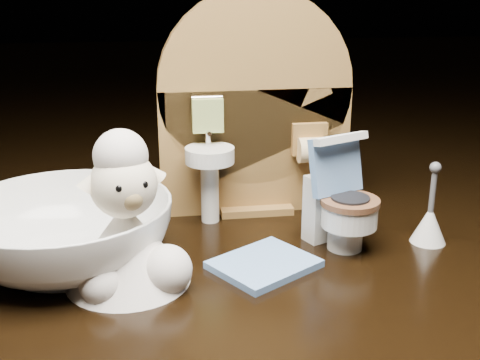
% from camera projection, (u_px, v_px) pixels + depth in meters
% --- Properties ---
extents(backdrop_panel, '(0.13, 0.05, 0.15)m').
position_uv_depth(backdrop_panel, '(254.00, 118.00, 0.40)').
color(backdrop_panel, olive).
rests_on(backdrop_panel, ground).
extents(toy_toilet, '(0.04, 0.05, 0.07)m').
position_uv_depth(toy_toilet, '(340.00, 206.00, 0.36)').
color(toy_toilet, white).
rests_on(toy_toilet, ground).
extents(bath_mat, '(0.07, 0.07, 0.00)m').
position_uv_depth(bath_mat, '(264.00, 264.00, 0.34)').
color(bath_mat, '#6892CB').
rests_on(bath_mat, ground).
extents(toilet_brush, '(0.02, 0.02, 0.05)m').
position_uv_depth(toilet_brush, '(430.00, 222.00, 0.37)').
color(toilet_brush, white).
rests_on(toilet_brush, ground).
extents(plush_lamb, '(0.07, 0.07, 0.09)m').
position_uv_depth(plush_lamb, '(127.00, 231.00, 0.31)').
color(plush_lamb, silver).
rests_on(plush_lamb, ground).
extents(ceramic_bowl, '(0.15, 0.15, 0.04)m').
position_uv_depth(ceramic_bowl, '(66.00, 233.00, 0.34)').
color(ceramic_bowl, white).
rests_on(ceramic_bowl, ground).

